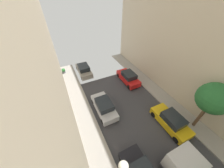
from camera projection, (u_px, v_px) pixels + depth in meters
The scene contains 6 objects.
parked_car_left_4 at pixel (104, 106), 13.69m from camera, with size 1.78×4.20×1.57m.
parked_car_left_5 at pixel (84, 70), 19.45m from camera, with size 1.78×4.20×1.57m.
parked_car_right_2 at pixel (171, 121), 12.24m from camera, with size 1.78×4.20×1.57m.
parked_car_right_3 at pixel (128, 77), 17.91m from camera, with size 1.78×4.20×1.57m.
street_tree_1 at pixel (214, 99), 10.04m from camera, with size 2.74×2.74×5.34m.
potted_plant_3 at pixel (64, 71), 19.57m from camera, with size 0.56×0.56×0.80m.
Camera 1 is at (-5.73, 1.74, 11.47)m, focal length 19.34 mm.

